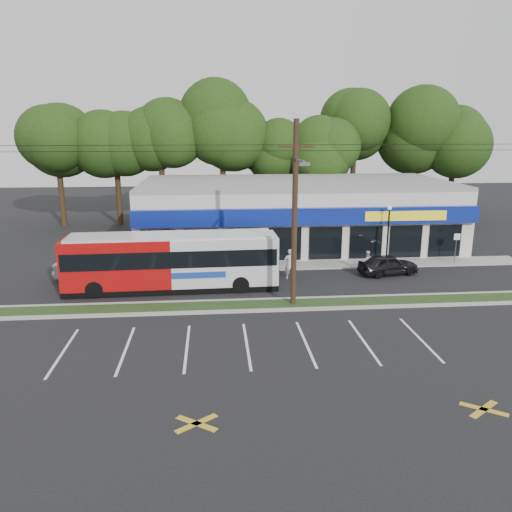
{
  "coord_description": "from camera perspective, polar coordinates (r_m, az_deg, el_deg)",
  "views": [
    {
      "loc": [
        -1.29,
        -24.79,
        9.57
      ],
      "look_at": [
        1.29,
        5.0,
        1.83
      ],
      "focal_mm": 35.0,
      "sensor_mm": 36.0,
      "label": 1
    }
  ],
  "objects": [
    {
      "name": "pedestrian_a",
      "position": [
        32.33,
        3.86,
        -0.91
      ],
      "size": [
        0.78,
        0.57,
        1.97
      ],
      "primitive_type": "imported",
      "rotation": [
        0.0,
        0.0,
        3.28
      ],
      "color": "beige",
      "rests_on": "ground"
    },
    {
      "name": "curb_south",
      "position": [
        26.72,
        -1.88,
        -6.32
      ],
      "size": [
        40.0,
        0.25,
        0.14
      ],
      "primitive_type": "cube",
      "color": "#9E9E93",
      "rests_on": "ground"
    },
    {
      "name": "sidewalk",
      "position": [
        35.66,
        5.39,
        -1.03
      ],
      "size": [
        32.0,
        2.2,
        0.1
      ],
      "primitive_type": "cube",
      "color": "#9E9E93",
      "rests_on": "ground"
    },
    {
      "name": "tree_line",
      "position": [
        51.08,
        1.02,
        13.22
      ],
      "size": [
        46.76,
        6.76,
        11.83
      ],
      "color": "black",
      "rests_on": "ground"
    },
    {
      "name": "sign_post",
      "position": [
        38.42,
        21.93,
        1.41
      ],
      "size": [
        0.45,
        0.1,
        2.23
      ],
      "color": "#59595E",
      "rests_on": "ground"
    },
    {
      "name": "grass_strip",
      "position": [
        27.52,
        -1.97,
        -5.71
      ],
      "size": [
        40.0,
        1.6,
        0.12
      ],
      "primitive_type": "cube",
      "color": "#213415",
      "rests_on": "ground"
    },
    {
      "name": "strip_mall",
      "position": [
        41.84,
        4.47,
        4.96
      ],
      "size": [
        25.0,
        12.55,
        5.3
      ],
      "color": "beige",
      "rests_on": "ground"
    },
    {
      "name": "lamp_post",
      "position": [
        36.43,
        14.88,
        3.11
      ],
      "size": [
        0.3,
        0.3,
        4.25
      ],
      "color": "black",
      "rests_on": "ground"
    },
    {
      "name": "pedestrian_b",
      "position": [
        34.52,
        12.56,
        -0.63
      ],
      "size": [
        0.76,
        0.6,
        1.51
      ],
      "primitive_type": "imported",
      "rotation": [
        0.0,
        0.0,
        3.18
      ],
      "color": "beige",
      "rests_on": "ground"
    },
    {
      "name": "curb_north",
      "position": [
        28.31,
        -2.06,
        -5.1
      ],
      "size": [
        40.0,
        0.25,
        0.14
      ],
      "primitive_type": "cube",
      "color": "#9E9E93",
      "rests_on": "ground"
    },
    {
      "name": "metrobus",
      "position": [
        30.41,
        -9.57,
        -0.49
      ],
      "size": [
        12.74,
        3.04,
        3.4
      ],
      "rotation": [
        0.0,
        0.0,
        0.03
      ],
      "color": "#A40C0D",
      "rests_on": "ground"
    },
    {
      "name": "ground",
      "position": [
        26.6,
        -1.86,
        -6.58
      ],
      "size": [
        120.0,
        120.0,
        0.0
      ],
      "primitive_type": "plane",
      "color": "black",
      "rests_on": "ground"
    },
    {
      "name": "utility_pole",
      "position": [
        26.37,
        4.12,
        5.41
      ],
      "size": [
        50.0,
        2.77,
        10.0
      ],
      "color": "black",
      "rests_on": "ground"
    },
    {
      "name": "car_silver",
      "position": [
        33.86,
        -17.94,
        -1.19
      ],
      "size": [
        5.0,
        1.91,
        1.63
      ],
      "primitive_type": "imported",
      "rotation": [
        0.0,
        0.0,
        1.53
      ],
      "color": "#93949A",
      "rests_on": "ground"
    },
    {
      "name": "car_dark",
      "position": [
        34.4,
        14.87,
        -0.95
      ],
      "size": [
        4.24,
        2.35,
        1.36
      ],
      "primitive_type": "imported",
      "rotation": [
        0.0,
        0.0,
        1.76
      ],
      "color": "black",
      "rests_on": "ground"
    }
  ]
}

